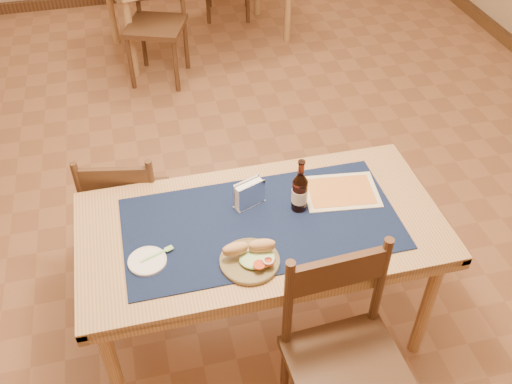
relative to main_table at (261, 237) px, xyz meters
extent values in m
cube|color=#8E5B3E|center=(0.00, 0.80, -0.68)|extent=(6.00, 7.00, 0.02)
cylinder|color=tan|center=(-0.72, -0.32, -0.31)|extent=(0.06, 0.06, 0.71)
cylinder|color=tan|center=(0.72, -0.32, -0.31)|extent=(0.06, 0.06, 0.71)
cylinder|color=tan|center=(-0.72, 0.32, -0.31)|extent=(0.06, 0.06, 0.71)
cylinder|color=tan|center=(0.72, 0.32, -0.31)|extent=(0.06, 0.06, 0.71)
cube|color=tan|center=(0.00, 0.00, 0.06)|extent=(1.60, 0.80, 0.04)
cube|color=#101A3D|center=(0.00, 0.00, 0.09)|extent=(1.20, 0.60, 0.01)
cylinder|color=tan|center=(-0.42, 2.72, -0.31)|extent=(0.06, 0.06, 0.71)
cylinder|color=tan|center=(1.01, 3.01, -0.31)|extent=(0.06, 0.06, 0.71)
cylinder|color=tan|center=(-0.55, 3.35, -0.31)|extent=(0.06, 0.06, 0.71)
cylinder|color=#472E19|center=(-0.37, 0.75, -0.45)|extent=(0.03, 0.03, 0.43)
cylinder|color=#472E19|center=(-0.71, 0.82, -0.45)|extent=(0.03, 0.03, 0.43)
cylinder|color=#472E19|center=(-0.44, 0.41, -0.45)|extent=(0.03, 0.03, 0.43)
cylinder|color=#472E19|center=(-0.78, 0.48, -0.45)|extent=(0.03, 0.03, 0.43)
cube|color=#472E19|center=(-0.57, 0.61, -0.24)|extent=(0.47, 0.47, 0.04)
cube|color=#472E19|center=(-0.61, 0.44, 0.10)|extent=(0.34, 0.09, 0.13)
cylinder|color=#472E19|center=(-0.44, 0.40, -0.02)|extent=(0.03, 0.03, 0.44)
cylinder|color=#472E19|center=(-0.78, 0.47, -0.02)|extent=(0.03, 0.03, 0.44)
cylinder|color=#472E19|center=(0.00, -0.45, -0.42)|extent=(0.04, 0.04, 0.49)
cylinder|color=#472E19|center=(0.38, -0.43, -0.42)|extent=(0.04, 0.04, 0.49)
cube|color=#472E19|center=(0.20, -0.63, -0.18)|extent=(0.48, 0.48, 0.04)
cube|color=#472E19|center=(0.19, -0.43, 0.20)|extent=(0.39, 0.05, 0.15)
cylinder|color=#472E19|center=(0.00, -0.44, 0.07)|extent=(0.04, 0.04, 0.50)
cylinder|color=#472E19|center=(0.38, -0.42, 0.07)|extent=(0.04, 0.04, 0.50)
cylinder|color=#472E19|center=(-0.45, 2.52, -0.43)|extent=(0.04, 0.04, 0.47)
cylinder|color=#472E19|center=(-0.10, 2.39, -0.43)|extent=(0.04, 0.04, 0.47)
cylinder|color=#472E19|center=(-0.32, 2.87, -0.43)|extent=(0.04, 0.04, 0.47)
cylinder|color=#472E19|center=(0.03, 2.74, -0.43)|extent=(0.04, 0.04, 0.47)
cube|color=#472E19|center=(-0.21, 2.63, -0.20)|extent=(0.56, 0.56, 0.04)
cylinder|color=#472E19|center=(0.37, 3.55, -0.43)|extent=(0.04, 0.04, 0.48)
cylinder|color=olive|center=(-0.10, -0.21, 0.10)|extent=(0.25, 0.25, 0.01)
torus|color=olive|center=(-0.10, -0.21, 0.10)|extent=(0.25, 0.25, 0.01)
ellipsoid|color=#C0E49D|center=(-0.07, -0.22, 0.12)|extent=(0.15, 0.12, 0.03)
ellipsoid|color=tan|center=(-0.15, -0.18, 0.15)|extent=(0.11, 0.05, 0.06)
ellipsoid|color=tan|center=(-0.05, -0.19, 0.15)|extent=(0.11, 0.06, 0.06)
cylinder|color=#AC3516|center=(-0.08, -0.27, 0.13)|extent=(0.05, 0.05, 0.01)
cylinder|color=#AC3516|center=(-0.04, -0.26, 0.13)|extent=(0.05, 0.05, 0.01)
torus|color=silver|center=(-0.04, -0.26, 0.14)|extent=(0.05, 0.05, 0.01)
cylinder|color=silver|center=(-0.51, -0.11, 0.09)|extent=(0.16, 0.16, 0.01)
torus|color=silver|center=(-0.51, -0.11, 0.10)|extent=(0.16, 0.16, 0.01)
cube|color=#81C96E|center=(-0.48, -0.09, 0.10)|extent=(0.11, 0.05, 0.00)
cube|color=#81C96E|center=(-0.41, -0.07, 0.10)|extent=(0.04, 0.03, 0.00)
cylinder|color=#3F170B|center=(0.19, 0.05, 0.17)|extent=(0.07, 0.07, 0.16)
cone|color=#3F170B|center=(0.19, 0.05, 0.27)|extent=(0.07, 0.07, 0.04)
cylinder|color=#3F170B|center=(0.19, 0.05, 0.32)|extent=(0.03, 0.03, 0.06)
cylinder|color=#3F170B|center=(0.19, 0.05, 0.35)|extent=(0.03, 0.03, 0.01)
cylinder|color=beige|center=(0.19, 0.05, 0.17)|extent=(0.07, 0.07, 0.07)
cube|color=silver|center=(-0.02, 0.13, 0.09)|extent=(0.16, 0.10, 0.00)
cube|color=silver|center=(-0.02, 0.11, 0.16)|extent=(0.13, 0.05, 0.13)
cube|color=silver|center=(-0.03, 0.15, 0.16)|extent=(0.13, 0.05, 0.13)
cube|color=white|center=(-0.02, 0.13, 0.15)|extent=(0.14, 0.08, 0.12)
cube|color=#409FCF|center=(-0.02, 0.11, 0.16)|extent=(0.09, 0.04, 0.04)
cube|color=beige|center=(0.41, 0.11, 0.09)|extent=(0.37, 0.29, 0.00)
cube|color=#C37332|center=(0.41, 0.11, 0.09)|extent=(0.32, 0.24, 0.00)
camera|label=1|loc=(-0.44, -1.71, 1.86)|focal=40.00mm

